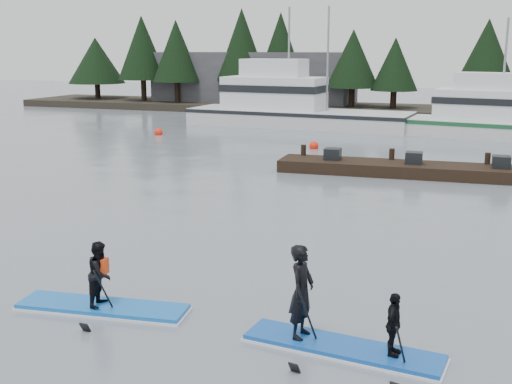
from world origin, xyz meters
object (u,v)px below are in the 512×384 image
(paddleboard_duo, at_px, (334,318))
(floating_dock, at_px, (462,172))
(paddleboard_solo, at_px, (102,289))
(fishing_boat_large, at_px, (292,116))
(fishing_boat_medium, at_px, (504,129))

(paddleboard_duo, bearing_deg, floating_dock, 90.92)
(floating_dock, bearing_deg, paddleboard_duo, -97.90)
(paddleboard_solo, xyz_separation_m, paddleboard_duo, (4.90, -0.10, 0.13))
(paddleboard_solo, bearing_deg, floating_dock, 62.38)
(floating_dock, xyz_separation_m, paddleboard_solo, (-6.38, -17.11, 0.21))
(fishing_boat_large, distance_m, paddleboard_duo, 34.26)
(fishing_boat_large, relative_size, floating_dock, 1.02)
(fishing_boat_large, height_order, paddleboard_duo, fishing_boat_large)
(paddleboard_solo, distance_m, paddleboard_duo, 4.91)
(fishing_boat_large, bearing_deg, fishing_boat_medium, -2.22)
(fishing_boat_medium, xyz_separation_m, floating_dock, (-1.80, -13.88, -0.29))
(fishing_boat_medium, bearing_deg, fishing_boat_large, -177.18)
(fishing_boat_large, distance_m, paddleboard_solo, 32.98)
(paddleboard_solo, relative_size, paddleboard_duo, 1.00)
(floating_dock, relative_size, paddleboard_solo, 4.27)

